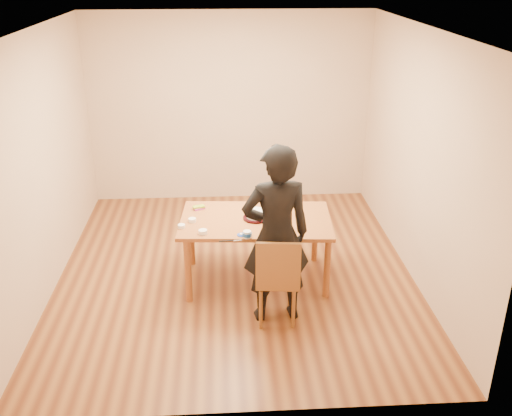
{
  "coord_description": "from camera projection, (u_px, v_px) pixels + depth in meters",
  "views": [
    {
      "loc": [
        -0.12,
        -5.76,
        3.34
      ],
      "look_at": [
        0.22,
        -0.25,
        0.9
      ],
      "focal_mm": 40.0,
      "sensor_mm": 36.0,
      "label": 1
    }
  ],
  "objects": [
    {
      "name": "dining_table",
      "position": [
        256.0,
        221.0,
        6.15
      ],
      "size": [
        1.68,
        1.07,
        0.04
      ],
      "primitive_type": "cube",
      "rotation": [
        0.0,
        0.0,
        -0.07
      ],
      "color": "brown",
      "rests_on": "floor"
    },
    {
      "name": "ramekin_multi",
      "position": [
        182.0,
        226.0,
        5.93
      ],
      "size": [
        0.08,
        0.08,
        0.04
      ],
      "primitive_type": "cylinder",
      "color": "white",
      "rests_on": "dining_table"
    },
    {
      "name": "ramekin_yellow",
      "position": [
        192.0,
        220.0,
        6.06
      ],
      "size": [
        0.08,
        0.08,
        0.04
      ],
      "primitive_type": "cylinder",
      "color": "white",
      "rests_on": "dining_table"
    },
    {
      "name": "frosting_dollop",
      "position": [
        241.0,
        234.0,
        5.77
      ],
      "size": [
        0.04,
        0.04,
        0.02
      ],
      "primitive_type": "ellipsoid",
      "color": "white",
      "rests_on": "frosting_lid"
    },
    {
      "name": "room_shell",
      "position": [
        233.0,
        150.0,
        6.38
      ],
      "size": [
        4.0,
        4.5,
        2.7
      ],
      "color": "#5E2E17",
      "rests_on": "ground"
    },
    {
      "name": "frosting_tub",
      "position": [
        247.0,
        234.0,
        5.71
      ],
      "size": [
        0.08,
        0.08,
        0.07
      ],
      "primitive_type": "cylinder",
      "color": "white",
      "rests_on": "dining_table"
    },
    {
      "name": "cake_plate",
      "position": [
        256.0,
        218.0,
        6.14
      ],
      "size": [
        0.28,
        0.28,
        0.02
      ],
      "primitive_type": "cylinder",
      "color": "#B10B28",
      "rests_on": "dining_table"
    },
    {
      "name": "person",
      "position": [
        276.0,
        235.0,
        5.42
      ],
      "size": [
        0.72,
        0.52,
        1.82
      ],
      "primitive_type": "imported",
      "rotation": [
        0.0,
        0.0,
        3.28
      ],
      "color": "black",
      "rests_on": "floor"
    },
    {
      "name": "frosting_dome",
      "position": [
        256.0,
        210.0,
        6.1
      ],
      "size": [
        0.2,
        0.2,
        0.03
      ],
      "primitive_type": "ellipsoid",
      "color": "white",
      "rests_on": "cake"
    },
    {
      "name": "spatula",
      "position": [
        226.0,
        241.0,
        5.65
      ],
      "size": [
        0.15,
        0.03,
        0.01
      ],
      "primitive_type": "cube",
      "rotation": [
        0.0,
        0.0,
        0.1
      ],
      "color": "black",
      "rests_on": "dining_table"
    },
    {
      "name": "ramekin_green",
      "position": [
        203.0,
        232.0,
        5.8
      ],
      "size": [
        0.09,
        0.09,
        0.04
      ],
      "primitive_type": "cylinder",
      "color": "white",
      "rests_on": "dining_table"
    },
    {
      "name": "frosting_lid",
      "position": [
        241.0,
        235.0,
        5.78
      ],
      "size": [
        0.09,
        0.09,
        0.01
      ],
      "primitive_type": "cylinder",
      "color": "#1937A7",
      "rests_on": "dining_table"
    },
    {
      "name": "dining_chair",
      "position": [
        276.0,
        280.0,
        5.56
      ],
      "size": [
        0.41,
        0.41,
        0.04
      ],
      "primitive_type": "cube",
      "rotation": [
        0.0,
        0.0,
        -0.11
      ],
      "color": "brown",
      "rests_on": "floor"
    },
    {
      "name": "candy_box_green",
      "position": [
        199.0,
        207.0,
        6.36
      ],
      "size": [
        0.14,
        0.1,
        0.02
      ],
      "primitive_type": "cube",
      "rotation": [
        0.0,
        0.0,
        0.3
      ],
      "color": "green",
      "rests_on": "candy_box_pink"
    },
    {
      "name": "cake",
      "position": [
        256.0,
        214.0,
        6.12
      ],
      "size": [
        0.21,
        0.21,
        0.07
      ],
      "primitive_type": "cylinder",
      "color": "white",
      "rests_on": "cake_plate"
    },
    {
      "name": "candy_box_pink",
      "position": [
        199.0,
        208.0,
        6.37
      ],
      "size": [
        0.14,
        0.11,
        0.02
      ],
      "primitive_type": "cube",
      "rotation": [
        0.0,
        0.0,
        0.49
      ],
      "color": "#E736B8",
      "rests_on": "dining_table"
    }
  ]
}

